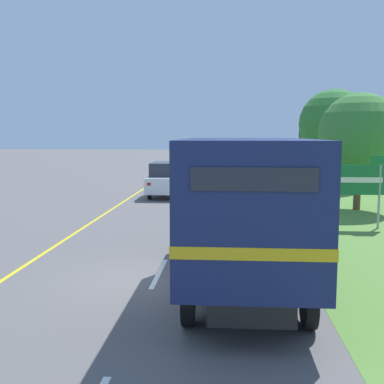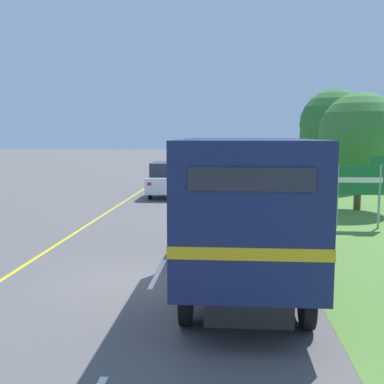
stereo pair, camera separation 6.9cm
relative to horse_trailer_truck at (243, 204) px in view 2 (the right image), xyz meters
The scene contains 13 objects.
ground_plane 2.87m from the horse_trailer_truck, behind, with size 200.00×200.00×0.00m, color #5B5959.
edge_line_yellow 17.02m from the horse_trailer_truck, 110.11° to the left, with size 0.12×63.71×0.01m, color yellow.
centre_dash_near 2.98m from the horse_trailer_truck, 158.31° to the left, with size 0.12×2.60×0.01m, color white.
centre_dash_mid_a 7.97m from the horse_trailer_truck, 105.86° to the left, with size 0.12×2.60×0.01m, color white.
centre_dash_mid_b 14.33m from the horse_trailer_truck, 98.56° to the left, with size 0.12×2.60×0.01m, color white.
centre_dash_far 20.84m from the horse_trailer_truck, 95.85° to the left, with size 0.12×2.60×0.01m, color white.
centre_dash_farthest 27.39m from the horse_trailer_truck, 94.44° to the left, with size 0.12×2.60×0.01m, color white.
horse_trailer_truck is the anchor object (origin of this frame).
lead_car_white 16.59m from the horse_trailer_truck, 103.52° to the left, with size 1.80×4.59×1.94m.
highway_sign 8.57m from the horse_trailer_truck, 58.00° to the left, with size 2.21×0.09×2.73m.
roadside_tree_near 13.21m from the horse_trailer_truck, 64.42° to the left, with size 3.73×3.73×5.43m.
roadside_tree_mid 21.58m from the horse_trailer_truck, 72.79° to the left, with size 4.44×4.44×6.37m.
roadside_tree_far 29.29m from the horse_trailer_truck, 75.98° to the left, with size 3.61×3.61×5.32m.
Camera 2 is at (1.78, -11.22, 3.51)m, focal length 45.00 mm.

